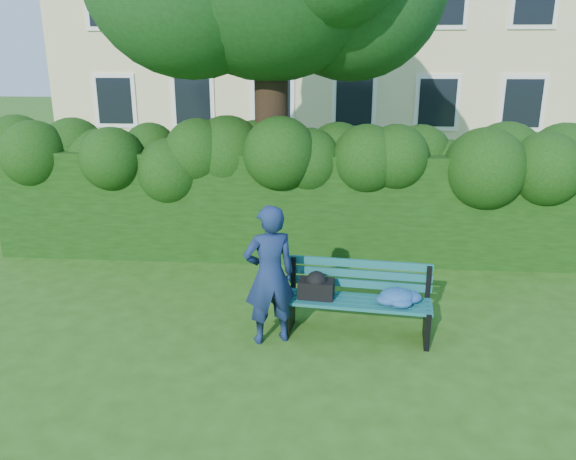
{
  "coord_description": "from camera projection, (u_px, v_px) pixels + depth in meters",
  "views": [
    {
      "loc": [
        0.6,
        -6.92,
        3.3
      ],
      "look_at": [
        0.0,
        0.6,
        0.95
      ],
      "focal_mm": 35.0,
      "sensor_mm": 36.0,
      "label": 1
    }
  ],
  "objects": [
    {
      "name": "ground",
      "position": [
        285.0,
        310.0,
        7.61
      ],
      "size": [
        80.0,
        80.0,
        0.0
      ],
      "primitive_type": "plane",
      "color": "#2D5215",
      "rests_on": "ground"
    },
    {
      "name": "park_bench",
      "position": [
        360.0,
        297.0,
        6.81
      ],
      "size": [
        1.82,
        0.75,
        0.89
      ],
      "rotation": [
        0.0,
        0.0,
        -0.11
      ],
      "color": "#0E4849",
      "rests_on": "ground"
    },
    {
      "name": "man_reading",
      "position": [
        270.0,
        275.0,
        6.55
      ],
      "size": [
        0.72,
        0.6,
        1.69
      ],
      "primitive_type": "imported",
      "rotation": [
        0.0,
        0.0,
        3.52
      ],
      "color": "#16254E",
      "rests_on": "ground"
    },
    {
      "name": "hedge",
      "position": [
        295.0,
        205.0,
        9.44
      ],
      "size": [
        10.0,
        1.0,
        1.8
      ],
      "color": "black",
      "rests_on": "ground"
    }
  ]
}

